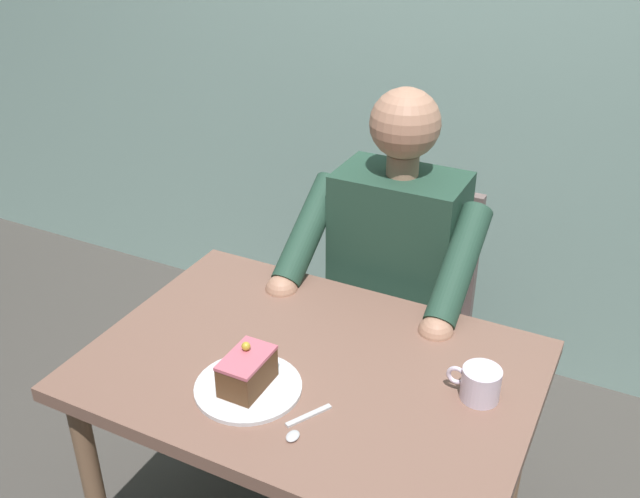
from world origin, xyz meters
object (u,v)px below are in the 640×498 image
(coffee_cup, at_px, (480,383))
(chair, at_px, (404,313))
(dining_table, at_px, (310,395))
(cake_slice, at_px, (247,371))
(dessert_spoon, at_px, (300,426))
(seated_person, at_px, (386,297))

(coffee_cup, bearing_deg, chair, -57.00)
(dining_table, xyz_separation_m, cake_slice, (0.08, 0.14, 0.14))
(coffee_cup, bearing_deg, cake_slice, 23.74)
(dining_table, distance_m, coffee_cup, 0.41)
(dining_table, bearing_deg, chair, -90.00)
(chair, bearing_deg, cake_slice, 84.23)
(cake_slice, height_order, coffee_cup, cake_slice)
(chair, height_order, dessert_spoon, chair)
(dining_table, relative_size, cake_slice, 7.86)
(chair, relative_size, seated_person, 0.71)
(chair, height_order, cake_slice, chair)
(seated_person, distance_m, dessert_spoon, 0.69)
(seated_person, relative_size, cake_slice, 9.48)
(cake_slice, distance_m, dessert_spoon, 0.18)
(dining_table, distance_m, cake_slice, 0.22)
(coffee_cup, relative_size, dessert_spoon, 0.87)
(cake_slice, xyz_separation_m, dessert_spoon, (-0.16, 0.06, -0.05))
(dining_table, distance_m, chair, 0.67)
(chair, height_order, seated_person, seated_person)
(seated_person, height_order, dessert_spoon, seated_person)
(dining_table, relative_size, chair, 1.17)
(dining_table, distance_m, dessert_spoon, 0.24)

